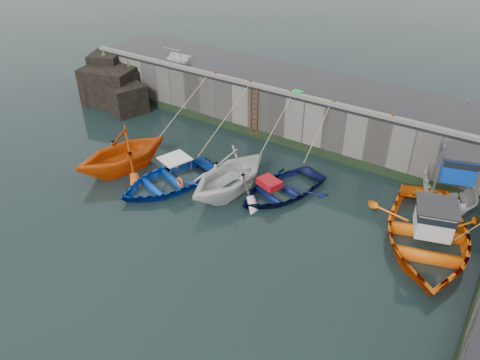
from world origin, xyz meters
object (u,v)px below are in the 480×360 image
Objects in this scene: bollard_b at (250,82)px; bollard_d at (334,102)px; boat_near_blacktrim at (230,192)px; fish_crate at (298,93)px; boat_near_white at (125,169)px; bollard_c at (291,92)px; bollard_e at (393,117)px; boat_far_orange at (427,235)px; boat_near_blue at (169,185)px; bollard_a at (216,74)px; ladder at (254,113)px; boat_near_navy at (281,193)px; boat_far_white at (449,188)px.

bollard_d is at bearing 0.00° from bollard_b.
fish_crate reaches higher than boat_near_blacktrim.
boat_near_white reaches higher than boat_near_blacktrim.
bollard_c is 1.00× the size of bollard_e.
boat_near_blue is at bearing 174.56° from boat_far_orange.
bollard_c is at bearing 96.04° from boat_near_blacktrim.
boat_near_blacktrim is 6.91m from bollard_c.
boat_near_white reaches higher than boat_near_blue.
bollard_a is at bearing 125.13° from boat_near_blue.
bollard_d is (8.67, 7.44, 3.30)m from boat_near_white.
bollard_c reaches higher than boat_near_blue.
boat_near_blacktrim is 18.64× the size of bollard_a.
ladder is 7.22m from boat_near_blue.
boat_near_blacktrim is at bearing -69.29° from ladder.
bollard_a is 1.00× the size of bollard_e.
ladder is at bearing 153.44° from boat_near_navy.
boat_near_blue is at bearing -92.40° from bollard_b.
ladder is 11.43× the size of bollard_d.
boat_far_white reaches higher than boat_far_orange.
fish_crate is (-8.92, 1.35, 2.30)m from boat_far_white.
boat_near_blue is 1.08× the size of boat_near_navy.
boat_near_navy is 6.17m from bollard_c.
bollard_e is (5.41, -0.05, 0.00)m from fish_crate.
ladder is at bearing -162.51° from fish_crate.
bollard_b reaches higher than fish_crate.
boat_far_white is 23.17× the size of bollard_e.
bollard_a is 1.00× the size of bollard_d.
bollard_c is at bearing 8.67° from ladder.
ladder is 3.13m from fish_crate.
bollard_b is at bearing 80.51° from boat_near_white.
boat_far_orange is 8.67m from bollard_d.
boat_near_blue is at bearing -140.22° from bollard_e.
boat_near_navy is 7.99m from boat_far_white.
boat_far_orange reaches higher than boat_near_blacktrim.
ladder is 2.81m from bollard_c.
boat_near_blue is at bearing -73.35° from bollard_a.
boat_near_navy is 8.80× the size of fish_crate.
boat_near_blacktrim is at bearing -90.29° from bollard_c.
bollard_a is at bearing 158.22° from boat_far_white.
ladder is 5.58× the size of fish_crate.
bollard_e is at bearing 0.00° from bollard_a.
boat_near_white is 10.43m from fish_crate.
bollard_b is 5.30m from bollard_d.
boat_near_blacktrim is (6.04, 1.36, 0.00)m from boat_near_white.
ladder is at bearing -6.38° from bollard_a.
bollard_d is (5.61, 7.33, 3.30)m from boat_near_blue.
bollard_d is at bearing 7.74° from fish_crate.
boat_near_blacktrim is 7.41m from bollard_b.
boat_near_blue is 5.79m from boat_near_navy.
bollard_c is at bearing 135.70° from boat_far_orange.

